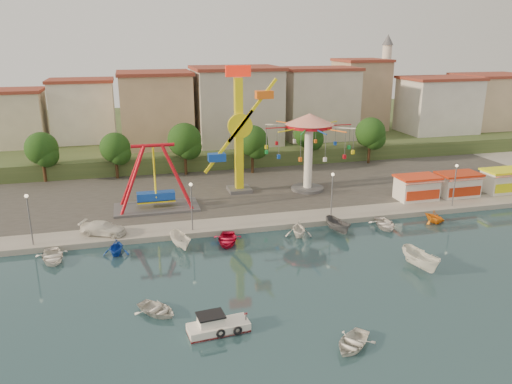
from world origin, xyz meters
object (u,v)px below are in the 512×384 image
object	(u,v)px
pirate_ship_ride	(155,179)
cabin_motorboat	(217,327)
kamikaze_tower	(242,134)
skiff	(421,260)
wave_swinger	(309,135)
van	(103,228)
rowboat_a	(157,309)

from	to	relation	value
pirate_ship_ride	cabin_motorboat	size ratio (longest dim) A/B	2.18
pirate_ship_ride	kamikaze_tower	xyz separation A→B (m)	(11.59, 4.22, 4.10)
pirate_ship_ride	kamikaze_tower	size ratio (longest dim) A/B	0.61
kamikaze_tower	skiff	size ratio (longest dim) A/B	3.52
kamikaze_tower	wave_swinger	xyz separation A→B (m)	(8.76, -1.43, -0.30)
wave_swinger	van	world-z (taller)	wave_swinger
rowboat_a	skiff	size ratio (longest dim) A/B	0.76
rowboat_a	skiff	bearing A→B (deg)	-36.21
cabin_motorboat	pirate_ship_ride	bearing A→B (deg)	89.71
pirate_ship_ride	rowboat_a	world-z (taller)	pirate_ship_ride
kamikaze_tower	rowboat_a	xyz separation A→B (m)	(-13.06, -27.60, -8.13)
wave_swinger	cabin_motorboat	xyz separation A→B (m)	(-17.78, -29.75, -7.78)
kamikaze_tower	rowboat_a	size ratio (longest dim) A/B	4.65
pirate_ship_ride	skiff	bearing A→B (deg)	-43.62
kamikaze_tower	rowboat_a	world-z (taller)	kamikaze_tower
pirate_ship_ride	wave_swinger	world-z (taller)	wave_swinger
cabin_motorboat	van	world-z (taller)	van
kamikaze_tower	wave_swinger	world-z (taller)	kamikaze_tower
pirate_ship_ride	rowboat_a	distance (m)	23.77
kamikaze_tower	van	size ratio (longest dim) A/B	3.45
pirate_ship_ride	cabin_motorboat	bearing A→B (deg)	-84.55
pirate_ship_ride	van	bearing A→B (deg)	-130.32
van	rowboat_a	bearing A→B (deg)	-140.24
pirate_ship_ride	van	distance (m)	9.69
wave_swinger	rowboat_a	xyz separation A→B (m)	(-21.82, -26.17, -7.83)
wave_swinger	rowboat_a	size ratio (longest dim) A/B	3.27
wave_swinger	kamikaze_tower	bearing A→B (deg)	170.73
wave_swinger	van	bearing A→B (deg)	-159.59
kamikaze_tower	skiff	world-z (taller)	kamikaze_tower
kamikaze_tower	cabin_motorboat	bearing A→B (deg)	-106.14
rowboat_a	kamikaze_tower	bearing A→B (deg)	23.93
van	cabin_motorboat	bearing A→B (deg)	-132.42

